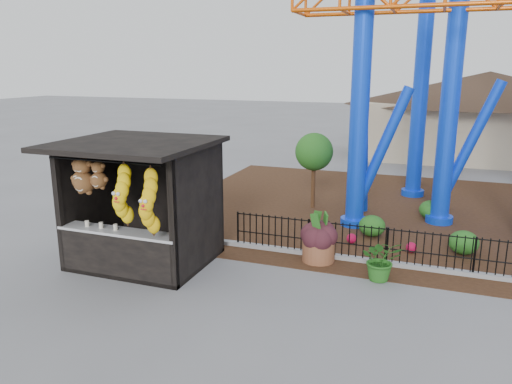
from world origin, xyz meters
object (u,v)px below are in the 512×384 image
(terracotta_planter, at_px, (318,251))
(roller_coaster, at_px, (498,11))
(prize_booth, at_px, (137,206))
(potted_plant, at_px, (381,259))

(terracotta_planter, bearing_deg, roller_coaster, 54.26)
(prize_booth, xyz_separation_m, potted_plant, (5.75, 1.16, -1.03))
(terracotta_planter, bearing_deg, prize_booth, -156.48)
(roller_coaster, relative_size, potted_plant, 10.85)
(prize_booth, distance_m, roller_coaster, 11.98)
(terracotta_planter, bearing_deg, potted_plant, -21.25)
(roller_coaster, bearing_deg, terracotta_planter, -125.74)
(terracotta_planter, distance_m, potted_plant, 1.76)
(roller_coaster, bearing_deg, prize_booth, -137.90)
(prize_booth, relative_size, terracotta_planter, 4.25)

